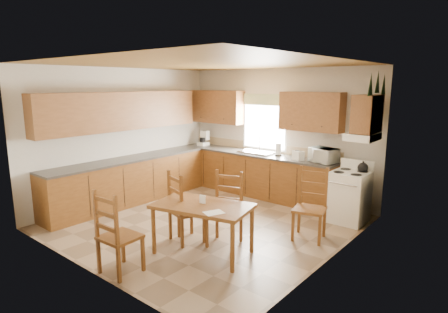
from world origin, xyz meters
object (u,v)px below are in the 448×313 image
Objects in this scene: microwave at (323,155)px; chair_near_left at (187,207)px; chair_near_right at (120,232)px; stove at (349,197)px; chair_far_left at (224,210)px; dining_table at (203,229)px; chair_far_right at (310,205)px.

microwave reaches higher than chair_near_left.
stove is at bearing -115.94° from chair_near_right.
chair_near_left and chair_far_left have the same top height.
dining_table is (-0.46, -2.86, -0.70)m from microwave.
stove is 0.65× the size of dining_table.
chair_far_left is at bearing -110.73° from chair_near_right.
chair_far_right is at bearing -98.74° from stove.
chair_near_left is (-0.93, -2.71, -0.51)m from microwave.
chair_near_left is at bearing 148.71° from dining_table.
microwave is 0.42× the size of chair_near_left.
stove is at bearing -107.30° from chair_near_left.
chair_far_right is at bearing -121.99° from chair_near_left.
chair_near_right reaches higher than chair_far_left.
chair_far_right is at bearing 43.12° from dining_table.
chair_near_left reaches higher than stove.
chair_near_left is at bearing -93.84° from microwave.
chair_far_left reaches higher than stove.
dining_table is at bearing -114.54° from chair_near_right.
chair_far_left is at bearing -84.17° from microwave.
microwave is at bearing -92.62° from chair_near_left.
microwave is 0.42× the size of chair_far_right.
chair_far_right is at bearing -56.45° from microwave.
chair_far_right reaches higher than dining_table.
chair_near_left is (-0.48, 0.16, 0.18)m from dining_table.
chair_near_right is at bearing -112.85° from stove.
dining_table is at bearing -138.09° from chair_far_right.
chair_far_left is 0.99× the size of chair_far_right.
chair_near_right is 1.01× the size of chair_far_left.
microwave is 1.61m from chair_far_right.
microwave reaches higher than chair_near_right.
stove is at bearing 53.01° from dining_table.
microwave reaches higher than stove.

